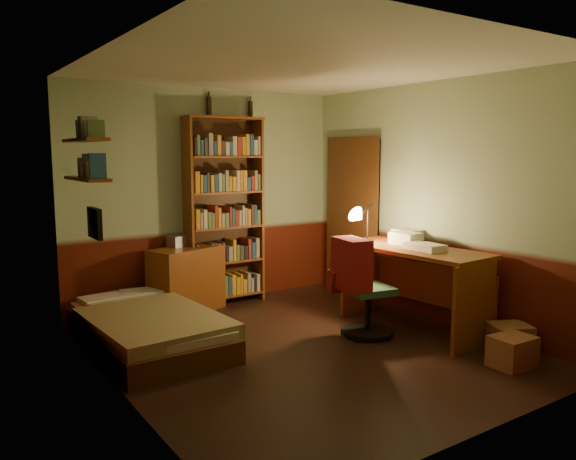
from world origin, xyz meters
TOP-DOWN VIEW (x-y plane):
  - floor at (0.00, 0.00)m, footprint 3.50×4.00m
  - ceiling at (0.00, 0.00)m, footprint 3.50×4.00m
  - wall_back at (0.00, 2.01)m, footprint 3.50×0.02m
  - wall_left at (-1.76, 0.00)m, footprint 0.02×4.00m
  - wall_right at (1.76, 0.00)m, footprint 0.02×4.00m
  - wall_front at (0.00, -2.01)m, footprint 3.50×0.02m
  - doorway at (1.72, 1.30)m, footprint 0.06×0.90m
  - door_trim at (1.69, 1.30)m, footprint 0.02×0.98m
  - bed at (-1.19, 0.90)m, footprint 1.03×1.92m
  - dresser at (-0.40, 1.76)m, footprint 0.94×0.66m
  - mini_stereo at (-0.43, 1.89)m, footprint 0.28×0.24m
  - bookshelf at (0.15, 1.85)m, footprint 0.98×0.36m
  - bottle_left at (0.02, 1.96)m, footprint 0.07×0.07m
  - bottle_right at (0.59, 1.96)m, footprint 0.07×0.07m
  - desk at (1.29, -0.15)m, footprint 0.78×1.65m
  - paper_stack at (1.62, 0.25)m, footprint 0.24×0.32m
  - desk_lamp at (1.17, 0.42)m, footprint 0.19×0.19m
  - office_chair at (0.76, -0.07)m, footprint 0.56×0.51m
  - red_jacket at (0.79, 0.15)m, footprint 0.38×0.49m
  - wall_shelf_lower at (-1.64, 1.10)m, footprint 0.20×0.90m
  - wall_shelf_upper at (-1.64, 1.10)m, footprint 0.20×0.90m
  - framed_picture at (-1.72, 0.60)m, footprint 0.04×0.32m
  - cardboard_box_a at (1.22, -1.40)m, footprint 0.37×0.30m
  - cardboard_box_b at (1.56, -1.14)m, footprint 0.45×0.42m

SIDE VIEW (x-z plane):
  - floor at x=0.00m, z-range -0.02..0.00m
  - cardboard_box_b at x=1.56m, z-range 0.00..0.25m
  - cardboard_box_a at x=1.22m, z-range 0.00..0.27m
  - bed at x=-1.19m, z-range 0.00..0.57m
  - dresser at x=-0.40m, z-range 0.00..0.75m
  - desk at x=1.29m, z-range 0.00..0.86m
  - office_chair at x=0.76m, z-range 0.00..0.98m
  - mini_stereo at x=-0.43m, z-range 0.75..0.88m
  - paper_stack at x=1.62m, z-range 0.86..0.98m
  - doorway at x=1.72m, z-range 0.00..2.00m
  - door_trim at x=1.69m, z-range -0.04..2.04m
  - bookshelf at x=0.15m, z-range 0.00..2.26m
  - desk_lamp at x=1.17m, z-range 0.86..1.47m
  - red_jacket at x=0.79m, z-range 0.98..1.49m
  - framed_picture at x=-1.72m, z-range 1.12..1.38m
  - wall_back at x=0.00m, z-range 0.00..2.60m
  - wall_left at x=-1.76m, z-range 0.00..2.60m
  - wall_right at x=1.76m, z-range 0.00..2.60m
  - wall_front at x=0.00m, z-range 0.00..2.60m
  - wall_shelf_lower at x=-1.64m, z-range 1.59..1.61m
  - wall_shelf_upper at x=-1.64m, z-range 1.94..1.96m
  - bottle_right at x=0.59m, z-range 2.26..2.47m
  - bottle_left at x=0.02m, z-range 2.26..2.49m
  - ceiling at x=0.00m, z-range 2.60..2.62m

